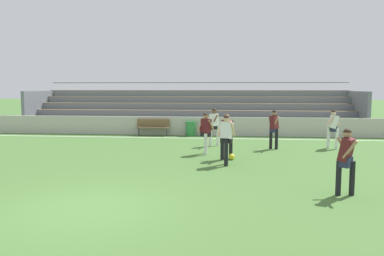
% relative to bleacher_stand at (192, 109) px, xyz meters
% --- Properties ---
extents(ground_plane, '(160.00, 160.00, 0.00)m').
position_rel_bleacher_stand_xyz_m(ground_plane, '(-0.60, -15.86, -1.29)').
color(ground_plane, '#477033').
extents(field_line_sideline, '(44.00, 0.12, 0.01)m').
position_rel_bleacher_stand_xyz_m(field_line_sideline, '(-0.60, -4.00, -1.29)').
color(field_line_sideline, white).
rests_on(field_line_sideline, ground).
extents(sideline_wall, '(48.00, 0.16, 1.01)m').
position_rel_bleacher_stand_xyz_m(sideline_wall, '(-0.60, -2.79, -0.78)').
color(sideline_wall, '#BCB7AD').
rests_on(sideline_wall, ground).
extents(bleacher_stand, '(19.96, 4.28, 2.98)m').
position_rel_bleacher_stand_xyz_m(bleacher_stand, '(0.00, 0.00, 0.00)').
color(bleacher_stand, '#897051').
rests_on(bleacher_stand, ground).
extents(bench_near_wall_gap, '(1.80, 0.40, 0.90)m').
position_rel_bleacher_stand_xyz_m(bench_near_wall_gap, '(-1.80, -3.11, -0.74)').
color(bench_near_wall_gap, brown).
rests_on(bench_near_wall_gap, ground).
extents(trash_bin, '(0.53, 0.53, 0.80)m').
position_rel_bleacher_stand_xyz_m(trash_bin, '(0.28, -3.06, -0.89)').
color(trash_bin, '#2D7F3D').
rests_on(trash_bin, ground).
extents(player_dark_pressing_high, '(0.49, 0.68, 1.66)m').
position_rel_bleacher_stand_xyz_m(player_dark_pressing_high, '(2.33, -9.72, -0.30)').
color(player_dark_pressing_high, black).
rests_on(player_dark_pressing_high, ground).
extents(player_white_on_ball, '(0.62, 0.49, 1.69)m').
position_rel_bleacher_stand_xyz_m(player_white_on_ball, '(2.34, -10.82, -0.28)').
color(player_white_on_ball, black).
rests_on(player_white_on_ball, ground).
extents(player_dark_trailing_run, '(0.68, 0.48, 1.62)m').
position_rel_bleacher_stand_xyz_m(player_dark_trailing_run, '(1.49, -8.71, -0.33)').
color(player_dark_trailing_run, white).
rests_on(player_dark_trailing_run, ground).
extents(player_dark_deep_cover, '(0.45, 0.61, 1.66)m').
position_rel_bleacher_stand_xyz_m(player_dark_deep_cover, '(4.28, -7.19, -0.30)').
color(player_dark_deep_cover, black).
rests_on(player_dark_deep_cover, ground).
extents(player_white_overlapping, '(0.70, 0.46, 1.66)m').
position_rel_bleacher_stand_xyz_m(player_white_overlapping, '(6.82, -6.76, -0.30)').
color(player_white_overlapping, white).
rests_on(player_white_overlapping, ground).
extents(player_dark_wide_right, '(0.48, 0.68, 1.63)m').
position_rel_bleacher_stand_xyz_m(player_dark_wide_right, '(5.26, -14.19, -0.32)').
color(player_dark_wide_right, black).
rests_on(player_dark_wide_right, ground).
extents(player_white_challenging, '(0.47, 0.71, 1.68)m').
position_rel_bleacher_stand_xyz_m(player_white_challenging, '(1.72, -6.52, -0.29)').
color(player_white_challenging, white).
rests_on(player_white_challenging, ground).
extents(soccer_ball, '(0.22, 0.22, 0.22)m').
position_rel_bleacher_stand_xyz_m(soccer_ball, '(2.52, -9.84, -1.18)').
color(soccer_ball, yellow).
rests_on(soccer_ball, ground).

